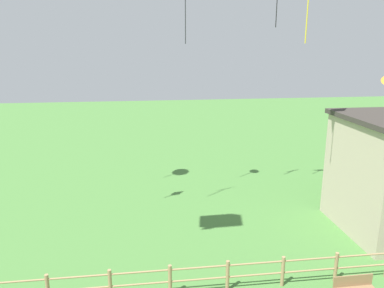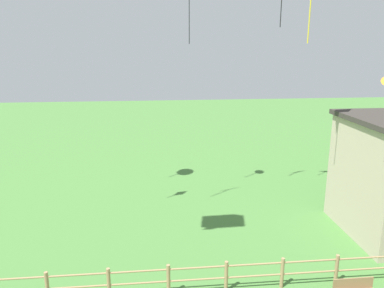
% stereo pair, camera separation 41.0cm
% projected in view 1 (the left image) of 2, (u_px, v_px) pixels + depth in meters
% --- Properties ---
extents(wooden_fence, '(19.72, 0.14, 1.25)m').
position_uv_depth(wooden_fence, '(199.00, 276.00, 13.96)').
color(wooden_fence, '#9E7F56').
rests_on(wooden_fence, ground_plane).
extents(park_bench_by_building, '(1.53, 0.41, 0.92)m').
position_uv_depth(park_bench_by_building, '(354.00, 287.00, 13.65)').
color(park_bench_by_building, olive).
rests_on(park_bench_by_building, ground_plane).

